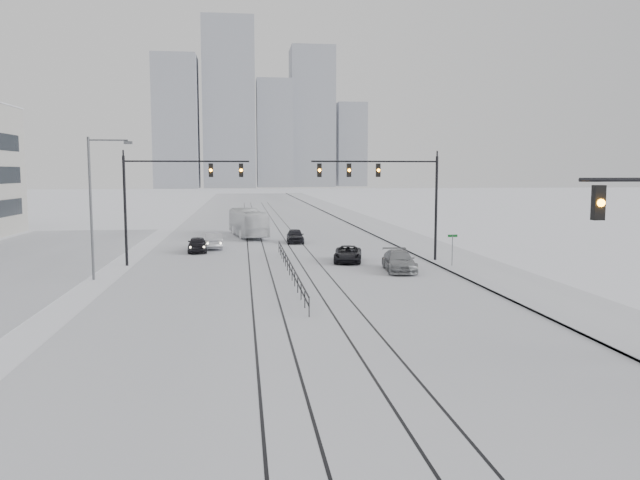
{
  "coord_description": "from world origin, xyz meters",
  "views": [
    {
      "loc": [
        -3.07,
        -10.61,
        6.82
      ],
      "look_at": [
        1.05,
        22.27,
        3.2
      ],
      "focal_mm": 35.0,
      "sensor_mm": 36.0,
      "label": 1
    }
  ],
  "objects": [
    {
      "name": "road",
      "position": [
        0.0,
        60.0,
        0.01
      ],
      "size": [
        22.0,
        260.0,
        0.02
      ],
      "primitive_type": "cube",
      "color": "silver",
      "rests_on": "ground"
    },
    {
      "name": "sidewalk_east",
      "position": [
        13.5,
        60.0,
        0.08
      ],
      "size": [
        5.0,
        260.0,
        0.16
      ],
      "primitive_type": "cube",
      "color": "silver",
      "rests_on": "ground"
    },
    {
      "name": "curb",
      "position": [
        11.05,
        60.0,
        0.06
      ],
      "size": [
        0.1,
        260.0,
        0.12
      ],
      "primitive_type": "cube",
      "color": "gray",
      "rests_on": "ground"
    },
    {
      "name": "parking_strip",
      "position": [
        -20.0,
        35.0,
        0.01
      ],
      "size": [
        14.0,
        60.0,
        0.03
      ],
      "primitive_type": "cube",
      "color": "silver",
      "rests_on": "ground"
    },
    {
      "name": "tram_rails",
      "position": [
        -0.0,
        40.0,
        0.02
      ],
      "size": [
        5.3,
        180.0,
        0.01
      ],
      "color": "black",
      "rests_on": "ground"
    },
    {
      "name": "skyline",
      "position": [
        5.02,
        273.63,
        30.65
      ],
      "size": [
        96.0,
        48.0,
        72.0
      ],
      "color": "#979BA6",
      "rests_on": "ground"
    },
    {
      "name": "traffic_mast_ne",
      "position": [
        8.15,
        34.99,
        5.76
      ],
      "size": [
        9.6,
        0.37,
        8.0
      ],
      "color": "black",
      "rests_on": "ground"
    },
    {
      "name": "traffic_mast_nw",
      "position": [
        -8.52,
        36.0,
        5.57
      ],
      "size": [
        9.1,
        0.37,
        8.0
      ],
      "color": "black",
      "rests_on": "ground"
    },
    {
      "name": "street_light_west",
      "position": [
        -12.2,
        30.0,
        5.21
      ],
      "size": [
        2.73,
        0.25,
        9.0
      ],
      "color": "#595B60",
      "rests_on": "ground"
    },
    {
      "name": "median_fence",
      "position": [
        0.0,
        30.0,
        0.53
      ],
      "size": [
        0.06,
        24.0,
        1.0
      ],
      "color": "black",
      "rests_on": "ground"
    },
    {
      "name": "street_sign",
      "position": [
        11.8,
        32.0,
        1.61
      ],
      "size": [
        0.7,
        0.06,
        2.4
      ],
      "color": "#595B60",
      "rests_on": "ground"
    },
    {
      "name": "sedan_sb_inner",
      "position": [
        -6.88,
        43.02,
        0.69
      ],
      "size": [
        1.84,
        4.11,
        1.37
      ],
      "primitive_type": "imported",
      "rotation": [
        0.0,
        0.0,
        3.2
      ],
      "color": "black",
      "rests_on": "ground"
    },
    {
      "name": "sedan_sb_outer",
      "position": [
        -5.64,
        45.49,
        0.72
      ],
      "size": [
        1.82,
        4.46,
        1.44
      ],
      "primitive_type": "imported",
      "rotation": [
        0.0,
        0.0,
        3.21
      ],
      "color": "silver",
      "rests_on": "ground"
    },
    {
      "name": "sedan_nb_front",
      "position": [
        4.86,
        35.67,
        0.61
      ],
      "size": [
        2.85,
        4.69,
        1.22
      ],
      "primitive_type": "imported",
      "rotation": [
        0.0,
        0.0,
        -0.2
      ],
      "color": "black",
      "rests_on": "ground"
    },
    {
      "name": "sedan_nb_right",
      "position": [
        7.63,
        30.87,
        0.71
      ],
      "size": [
        2.4,
        5.02,
        1.41
      ],
      "primitive_type": "imported",
      "rotation": [
        0.0,
        0.0,
        -0.09
      ],
      "color": "gray",
      "rests_on": "ground"
    },
    {
      "name": "sedan_nb_far",
      "position": [
        2.0,
        49.13,
        0.67
      ],
      "size": [
        1.71,
        3.99,
        1.34
      ],
      "primitive_type": "imported",
      "rotation": [
        0.0,
        0.0,
        -0.03
      ],
      "color": "black",
      "rests_on": "ground"
    },
    {
      "name": "box_truck",
      "position": [
        -2.47,
        55.56,
        1.46
      ],
      "size": [
        4.2,
        10.73,
        2.92
      ],
      "primitive_type": "imported",
      "rotation": [
        0.0,
        0.0,
        3.31
      ],
      "color": "white",
      "rests_on": "ground"
    }
  ]
}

